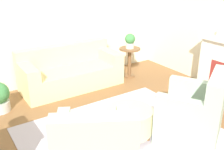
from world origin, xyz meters
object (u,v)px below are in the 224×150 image
object	(u,v)px
potted_plant_on_side_table	(130,40)
couch	(71,72)
ottoman_table	(129,120)
side_table	(130,58)
vase_mantel_near	(221,32)
armchair_right	(195,114)

from	to	relation	value
potted_plant_on_side_table	couch	bearing A→B (deg)	170.61
ottoman_table	potted_plant_on_side_table	bearing A→B (deg)	52.93
couch	potted_plant_on_side_table	world-z (taller)	potted_plant_on_side_table
ottoman_table	couch	bearing A→B (deg)	87.13
side_table	potted_plant_on_side_table	bearing A→B (deg)	90.00
couch	vase_mantel_near	size ratio (longest dim) A/B	8.36
couch	side_table	xyz separation A→B (m)	(1.34, -0.22, 0.13)
ottoman_table	side_table	world-z (taller)	side_table
couch	armchair_right	bearing A→B (deg)	-75.98
potted_plant_on_side_table	side_table	bearing A→B (deg)	-90.00
ottoman_table	side_table	distance (m)	2.40
armchair_right	potted_plant_on_side_table	xyz separation A→B (m)	(0.68, 2.40, 0.45)
side_table	potted_plant_on_side_table	size ratio (longest dim) A/B	2.04
armchair_right	side_table	bearing A→B (deg)	74.13
couch	ottoman_table	distance (m)	2.13
vase_mantel_near	potted_plant_on_side_table	xyz separation A→B (m)	(-0.94, 1.53, -0.35)
armchair_right	ottoman_table	size ratio (longest dim) A/B	1.72
armchair_right	potted_plant_on_side_table	bearing A→B (deg)	74.13
vase_mantel_near	potted_plant_on_side_table	world-z (taller)	vase_mantel_near
armchair_right	side_table	size ratio (longest dim) A/B	1.69
side_table	potted_plant_on_side_table	xyz separation A→B (m)	(0.00, 0.00, 0.39)
armchair_right	side_table	xyz separation A→B (m)	(0.68, 2.40, 0.05)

